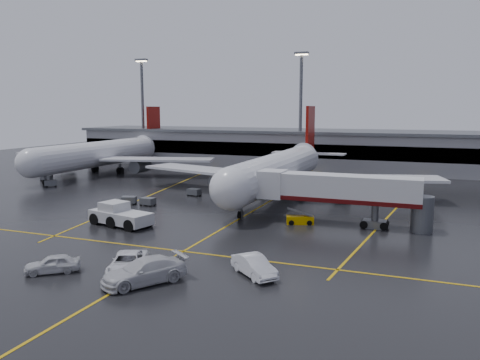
% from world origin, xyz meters
% --- Properties ---
extents(ground, '(220.00, 220.00, 0.00)m').
position_xyz_m(ground, '(0.00, 0.00, 0.00)').
color(ground, black).
rests_on(ground, ground).
extents(apron_line_centre, '(0.25, 90.00, 0.02)m').
position_xyz_m(apron_line_centre, '(0.00, 0.00, 0.01)').
color(apron_line_centre, gold).
rests_on(apron_line_centre, ground).
extents(apron_line_stop, '(60.00, 0.25, 0.02)m').
position_xyz_m(apron_line_stop, '(0.00, -22.00, 0.01)').
color(apron_line_stop, gold).
rests_on(apron_line_stop, ground).
extents(apron_line_left, '(9.99, 69.35, 0.02)m').
position_xyz_m(apron_line_left, '(-20.00, 10.00, 0.01)').
color(apron_line_left, gold).
rests_on(apron_line_left, ground).
extents(apron_line_right, '(7.57, 69.64, 0.02)m').
position_xyz_m(apron_line_right, '(18.00, 10.00, 0.01)').
color(apron_line_right, gold).
rests_on(apron_line_right, ground).
extents(terminal, '(122.00, 19.00, 8.60)m').
position_xyz_m(terminal, '(0.00, 47.93, 4.32)').
color(terminal, gray).
rests_on(terminal, ground).
extents(light_mast_left, '(3.00, 1.20, 25.45)m').
position_xyz_m(light_mast_left, '(-45.00, 42.00, 14.47)').
color(light_mast_left, '#595B60').
rests_on(light_mast_left, ground).
extents(light_mast_mid, '(3.00, 1.20, 25.45)m').
position_xyz_m(light_mast_mid, '(-5.00, 42.00, 14.47)').
color(light_mast_mid, '#595B60').
rests_on(light_mast_mid, ground).
extents(main_airliner, '(48.80, 45.60, 14.10)m').
position_xyz_m(main_airliner, '(0.00, 9.70, 4.21)').
color(main_airliner, silver).
rests_on(main_airliner, ground).
extents(second_airliner, '(48.80, 45.60, 14.10)m').
position_xyz_m(second_airliner, '(-42.00, 21.70, 4.21)').
color(second_airliner, silver).
rests_on(second_airliner, ground).
extents(jet_bridge, '(19.90, 3.40, 6.05)m').
position_xyz_m(jet_bridge, '(11.87, -6.00, 3.93)').
color(jet_bridge, silver).
rests_on(jet_bridge, ground).
extents(pushback_tractor, '(8.28, 4.85, 2.78)m').
position_xyz_m(pushback_tractor, '(-11.82, -15.39, 1.11)').
color(pushback_tractor, silver).
rests_on(pushback_tractor, ground).
extents(belt_loader, '(3.41, 2.30, 1.99)m').
position_xyz_m(belt_loader, '(7.60, -7.17, 0.49)').
color(belt_loader, '#CB9300').
rests_on(belt_loader, ground).
extents(service_van_a, '(4.84, 6.55, 1.65)m').
position_xyz_m(service_van_a, '(-1.39, -29.03, 0.83)').
color(service_van_a, white).
rests_on(service_van_a, ground).
extents(service_van_b, '(6.07, 7.10, 1.95)m').
position_xyz_m(service_van_b, '(1.16, -30.58, 0.98)').
color(service_van_b, silver).
rests_on(service_van_b, ground).
extents(service_van_c, '(4.95, 4.64, 1.66)m').
position_xyz_m(service_van_c, '(8.53, -25.86, 0.83)').
color(service_van_c, white).
rests_on(service_van_c, ground).
extents(service_van_d, '(4.56, 4.09, 1.50)m').
position_xyz_m(service_van_d, '(-7.26, -31.23, 0.75)').
color(service_van_d, silver).
rests_on(service_van_d, ground).
extents(baggage_cart_a, '(2.13, 1.52, 1.12)m').
position_xyz_m(baggage_cart_a, '(-14.95, -4.34, 0.63)').
color(baggage_cart_a, '#595B60').
rests_on(baggage_cart_a, ground).
extents(baggage_cart_b, '(2.31, 1.88, 1.12)m').
position_xyz_m(baggage_cart_b, '(-17.99, -4.43, 0.63)').
color(baggage_cart_b, '#595B60').
rests_on(baggage_cart_b, ground).
extents(baggage_cart_c, '(2.20, 1.64, 1.12)m').
position_xyz_m(baggage_cart_c, '(-12.35, 4.89, 0.63)').
color(baggage_cart_c, '#595B60').
rests_on(baggage_cart_c, ground).
extents(baggage_cart_d, '(2.27, 1.77, 1.12)m').
position_xyz_m(baggage_cart_d, '(-45.30, 8.85, 0.63)').
color(baggage_cart_d, '#595B60').
rests_on(baggage_cart_d, ground).
extents(baggage_cart_e, '(2.36, 2.29, 1.12)m').
position_xyz_m(baggage_cart_e, '(-39.73, 3.86, 0.63)').
color(baggage_cart_e, '#595B60').
rests_on(baggage_cart_e, ground).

